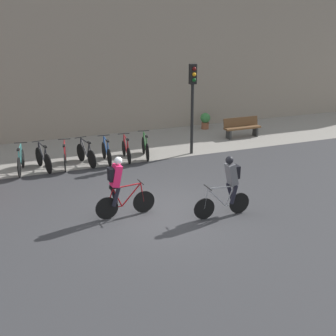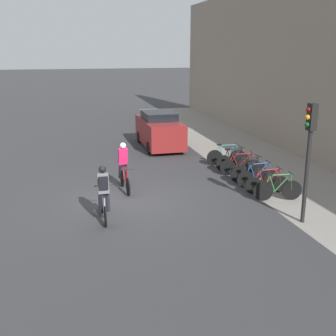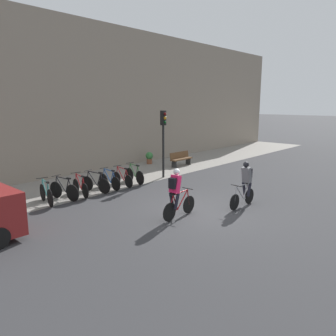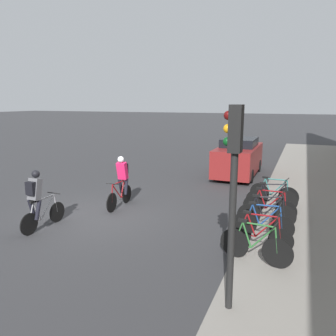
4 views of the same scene
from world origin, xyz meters
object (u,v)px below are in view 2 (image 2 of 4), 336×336
Objects in this scene: parked_bike_2 at (240,166)px; cyclist_pink at (123,165)px; cyclist_grey at (103,192)px; parked_bike_5 at (267,183)px; parked_bike_3 at (249,171)px; parked_bike_1 at (233,161)px; parked_bike_6 at (278,189)px; parked_car at (159,130)px; parked_bike_4 at (257,177)px; traffic_light_pole at (309,142)px; parked_bike_0 at (226,156)px.

cyclist_pink is at bearing -82.52° from parked_bike_2.
parked_bike_5 is at bearing 101.34° from cyclist_grey.
parked_bike_3 is (-2.74, 5.92, -0.54)m from cyclist_grey.
parked_bike_1 is 1.00× the size of parked_bike_6.
parked_bike_5 is 8.40m from parked_car.
parked_bike_4 is (1.56, 0.00, -0.00)m from parked_bike_2.
traffic_light_pole reaches higher than parked_bike_1.
cyclist_grey is at bearing -65.15° from parked_bike_3.
parked_bike_0 is 2.34m from parked_bike_3.
cyclist_grey is 6.26m from parked_bike_4.
traffic_light_pole is (2.67, -0.19, 2.08)m from parked_bike_5.
parked_bike_2 is 1.01× the size of parked_bike_3.
traffic_light_pole is (5.01, -0.19, 2.07)m from parked_bike_2.
parked_bike_3 is at bearing -179.99° from parked_bike_6.
cyclist_grey is 6.11m from traffic_light_pole.
cyclist_pink reaches higher than parked_bike_6.
traffic_light_pole reaches higher than parked_bike_3.
parked_bike_1 is 6.14m from traffic_light_pole.
cyclist_grey is 1.03× the size of parked_bike_0.
parked_bike_4 reaches higher than parked_bike_5.
cyclist_grey is 0.49× the size of traffic_light_pole.
parked_bike_1 is at bearing 179.96° from parked_bike_5.
parked_bike_4 is 7.65m from parked_car.
parked_bike_5 is (2.33, -0.00, -0.01)m from parked_bike_2.
traffic_light_pole is at bearing -1.92° from parked_bike_1.
parked_bike_0 is 3.11m from parked_bike_4.
parked_bike_3 is 0.99× the size of parked_bike_6.
parked_bike_0 is 1.03× the size of parked_bike_6.
cyclist_pink is 1.06× the size of parked_bike_2.
parked_bike_0 reaches higher than parked_bike_2.
cyclist_pink is 3.05m from cyclist_grey.
cyclist_grey is 6.55m from parked_bike_3.
parked_bike_3 reaches higher than parked_bike_2.
parked_bike_4 is at bearing -179.98° from parked_bike_6.
parked_bike_5 is 3.39m from traffic_light_pole.
cyclist_grey reaches higher than parked_bike_6.
parked_bike_1 reaches higher than parked_bike_6.
traffic_light_pole is (4.23, -0.19, 2.06)m from parked_bike_3.
cyclist_pink is at bearing -23.83° from parked_car.
parked_bike_3 is 0.78m from parked_bike_4.
traffic_light_pole is 11.07m from parked_car.
parked_bike_3 is at bearing 179.95° from parked_bike_5.
parked_bike_4 is at bearing -0.01° from parked_bike_3.
parked_bike_6 is 0.47× the size of traffic_light_pole.
parked_bike_3 is at bearing 177.39° from traffic_light_pole.
parked_bike_5 is at bearing -0.02° from parked_bike_0.
parked_bike_6 is (2.47, 4.90, -0.54)m from cyclist_pink.
parked_bike_2 is 2.33m from parked_bike_5.
parked_car is at bearing -157.75° from parked_bike_1.
parked_bike_3 is at bearing 0.07° from parked_bike_2.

